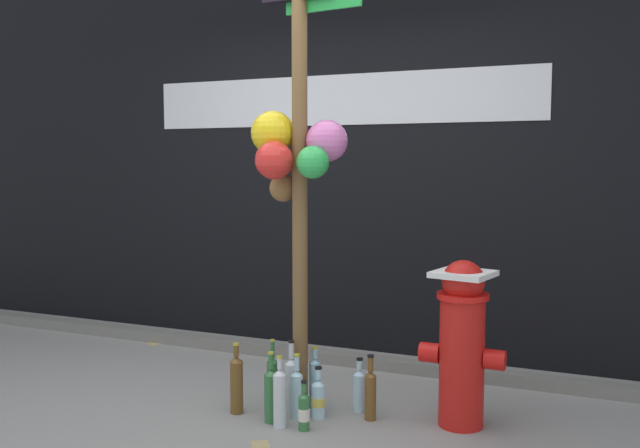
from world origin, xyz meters
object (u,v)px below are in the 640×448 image
Objects in this scene: fire_hydrant at (462,340)px; bottle_9 at (359,389)px; memorial_post at (297,131)px; bottle_0 at (273,381)px; bottle_3 at (370,393)px; bottle_7 at (304,411)px; bottle_10 at (297,393)px; bottle_2 at (315,381)px; bottle_6 at (280,397)px; bottle_5 at (291,384)px; bottle_1 at (271,394)px; bottle_8 at (318,398)px; bottle_4 at (237,383)px.

bottle_9 is (-0.58, -0.02, -0.34)m from fire_hydrant.
bottle_0 is at bearing 175.36° from memorial_post.
bottle_7 is (-0.28, -0.28, -0.05)m from bottle_3.
bottle_10 is at bearing -34.66° from bottle_0.
bottle_10 is at bearing 127.66° from bottle_7.
fire_hydrant reaches higher than bottle_0.
bottle_2 reaches higher than bottle_7.
bottle_6 is at bearing -128.59° from bottle_9.
bottle_0 reaches higher than bottle_3.
fire_hydrant is 1.00m from bottle_5.
bottle_10 is at bearing -163.17° from fire_hydrant.
bottle_6 is (0.08, -0.05, 0.01)m from bottle_1.
memorial_post is at bearing 179.87° from bottle_3.
bottle_1 is (-0.97, -0.36, -0.32)m from fire_hydrant.
bottle_10 is at bearing -150.96° from bottle_8.
bottle_0 is 0.92× the size of bottle_5.
memorial_post reaches higher than bottle_8.
bottle_8 is at bearing 89.65° from bottle_7.
bottle_6 is 0.15m from bottle_7.
bottle_0 is at bearing 178.63° from bottle_3.
bottle_7 is at bearing -115.14° from bottle_9.
bottle_9 is (0.63, 0.30, -0.04)m from bottle_4.
bottle_3 is 0.90× the size of bottle_4.
memorial_post reaches higher than bottle_6.
bottle_5 is (-0.45, -0.08, 0.02)m from bottle_3.
bottle_0 is 0.99× the size of bottle_6.
bottle_6 is (0.32, -0.09, -0.01)m from bottle_4.
bottle_8 is (-0.28, -0.09, -0.04)m from bottle_3.
bottle_6 is (0.03, -0.30, -1.44)m from memorial_post.
bottle_9 is (0.31, 0.39, -0.03)m from bottle_6.
bottle_1 is 0.09m from bottle_6.
bottle_1 is 0.97× the size of bottle_4.
bottle_5 is 1.44× the size of bottle_8.
bottle_5 is 0.18m from bottle_8.
memorial_post is 9.89× the size of bottle_7.
bottle_6 is at bearing -16.29° from bottle_4.
memorial_post reaches higher than bottle_2.
bottle_10 is (0.03, 0.15, -0.02)m from bottle_6.
fire_hydrant is 2.91× the size of bottle_9.
bottle_3 is at bearing 26.70° from bottle_1.
bottle_0 is 1.33× the size of bottle_8.
bottle_10 reaches higher than bottle_8.
bottle_1 is 1.27× the size of bottle_9.
bottle_10 is at bearing -66.35° from memorial_post.
bottle_9 is at bearing 15.66° from memorial_post.
bottle_0 is at bearing 145.34° from bottle_10.
fire_hydrant reaches higher than bottle_3.
bottle_9 is at bearing 9.21° from bottle_0.
bottle_10 is (-0.86, -0.26, -0.33)m from fire_hydrant.
bottle_6 is (-0.05, -0.36, 0.01)m from bottle_2.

